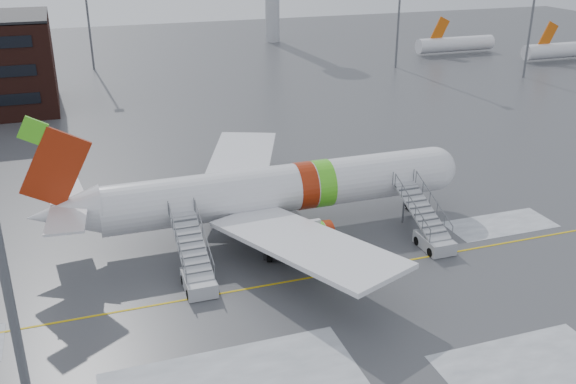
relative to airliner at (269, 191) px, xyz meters
name	(u,v)px	position (x,y,z in m)	size (l,w,h in m)	color
ground	(279,276)	(-1.54, -7.30, -3.42)	(260.00, 260.00, 0.00)	#494C4F
airliner	(269,191)	(0.00, 0.00, 0.00)	(35.03, 32.97, 11.18)	white
airstair_fwd	(430,232)	(10.98, -6.54, -2.35)	(2.05, 7.70, 3.48)	#A4A6AB
airstair_aft	(196,270)	(-7.28, -6.54, -2.35)	(2.05, 7.70, 3.48)	#AAACB1
pushback_tug	(284,247)	(-0.37, -4.81, -2.61)	(3.64, 3.29, 1.84)	black
distant_aircraft	(488,58)	(60.96, 56.70, -3.42)	(35.00, 18.00, 8.00)	#D8590C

